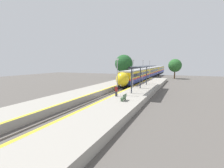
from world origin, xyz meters
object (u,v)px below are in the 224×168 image
object	(u,v)px
lamppost_near	(117,74)
lamppost_farthest	(149,69)
railway_signal	(127,75)
person_waiting	(116,91)
lamppost_far	(143,70)
platform_bench	(124,97)
lamppost_mid	(133,72)
train	(151,72)

from	to	relation	value
lamppost_near	lamppost_farthest	xyz separation A→B (m)	(0.00, 26.83, 0.00)
railway_signal	person_waiting	bearing A→B (deg)	-76.57
lamppost_near	person_waiting	bearing A→B (deg)	-75.65
lamppost_far	lamppost_farthest	size ratio (longest dim) A/B	1.00
person_waiting	lamppost_far	size ratio (longest dim) A/B	0.28
person_waiting	lamppost_near	bearing A→B (deg)	104.35
platform_bench	lamppost_far	size ratio (longest dim) A/B	0.25
lamppost_far	lamppost_farthest	bearing A→B (deg)	90.00
railway_signal	lamppost_mid	bearing A→B (deg)	-66.95
lamppost_mid	lamppost_far	size ratio (longest dim) A/B	1.00
platform_bench	railway_signal	bearing A→B (deg)	106.64
train	lamppost_farthest	world-z (taller)	lamppost_farthest
train	lamppost_near	bearing A→B (deg)	-86.75
platform_bench	lamppost_far	xyz separation A→B (m)	(-2.29, 21.41, 2.74)
railway_signal	lamppost_near	world-z (taller)	lamppost_near
platform_bench	train	bearing A→B (deg)	95.84
railway_signal	lamppost_farthest	size ratio (longest dim) A/B	0.75
railway_signal	lamppost_near	size ratio (longest dim) A/B	0.75
lamppost_near	lamppost_farthest	world-z (taller)	same
lamppost_near	lamppost_mid	bearing A→B (deg)	90.00
lamppost_mid	lamppost_farthest	distance (m)	17.88
lamppost_mid	railway_signal	bearing A→B (deg)	113.05
train	railway_signal	world-z (taller)	railway_signal
platform_bench	lamppost_near	xyz separation A→B (m)	(-2.29, 3.52, 2.74)
train	lamppost_mid	size ratio (longest dim) A/B	12.21
train	railway_signal	bearing A→B (deg)	-96.20
platform_bench	person_waiting	world-z (taller)	person_waiting
train	lamppost_near	distance (m)	42.55
platform_bench	lamppost_mid	xyz separation A→B (m)	(-2.29, 12.47, 2.74)
person_waiting	train	bearing A→B (deg)	93.55
train	lamppost_farthest	size ratio (longest dim) A/B	12.21
railway_signal	lamppost_mid	size ratio (longest dim) A/B	0.75
platform_bench	lamppost_far	world-z (taller)	lamppost_far
lamppost_mid	lamppost_farthest	bearing A→B (deg)	90.00
lamppost_farthest	railway_signal	bearing A→B (deg)	-126.34
lamppost_near	lamppost_farthest	bearing A→B (deg)	90.00
person_waiting	lamppost_far	xyz separation A→B (m)	(-0.29, 19.01, 2.38)
platform_bench	person_waiting	bearing A→B (deg)	129.88
lamppost_near	lamppost_farthest	distance (m)	26.83
train	lamppost_mid	distance (m)	33.63
lamppost_farthest	lamppost_far	bearing A→B (deg)	-90.00
railway_signal	platform_bench	bearing A→B (deg)	-73.36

